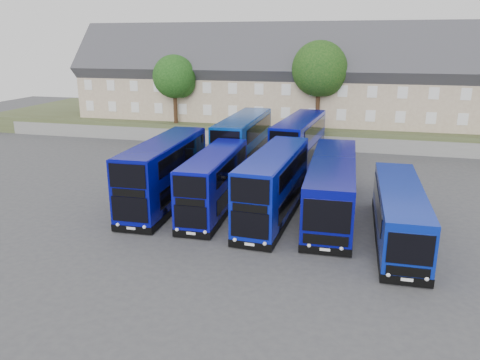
# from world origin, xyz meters

# --- Properties ---
(ground) EXTENTS (120.00, 120.00, 0.00)m
(ground) POSITION_xyz_m (0.00, 0.00, 0.00)
(ground) COLOR #404045
(ground) RESTS_ON ground
(retaining_wall) EXTENTS (70.00, 0.40, 1.50)m
(retaining_wall) POSITION_xyz_m (0.00, 24.00, 0.75)
(retaining_wall) COLOR slate
(retaining_wall) RESTS_ON ground
(earth_bank) EXTENTS (80.00, 20.00, 2.00)m
(earth_bank) POSITION_xyz_m (0.00, 34.00, 1.00)
(earth_bank) COLOR #474E2C
(earth_bank) RESTS_ON ground
(terrace_row) EXTENTS (60.00, 10.40, 11.20)m
(terrace_row) POSITION_xyz_m (3.00, 30.00, 6.60)
(terrace_row) COLOR tan
(terrace_row) RESTS_ON earth_bank
(dd_front_left) EXTENTS (2.89, 11.35, 4.48)m
(dd_front_left) POSITION_xyz_m (-6.48, 4.05, 2.20)
(dd_front_left) COLOR #070985
(dd_front_left) RESTS_ON ground
(dd_front_mid) EXTENTS (2.50, 10.03, 3.96)m
(dd_front_mid) POSITION_xyz_m (-2.72, 3.55, 1.94)
(dd_front_mid) COLOR #080B9E
(dd_front_mid) RESTS_ON ground
(dd_front_right) EXTENTS (3.11, 10.94, 4.30)m
(dd_front_right) POSITION_xyz_m (1.32, 3.31, 2.11)
(dd_front_right) COLOR #0917A6
(dd_front_right) RESTS_ON ground
(dd_rear_left) EXTENTS (2.75, 11.77, 4.67)m
(dd_rear_left) POSITION_xyz_m (-3.45, 14.63, 2.30)
(dd_rear_left) COLOR #083794
(dd_rear_left) RESTS_ON ground
(dd_rear_right) EXTENTS (3.64, 11.62, 4.55)m
(dd_rear_right) POSITION_xyz_m (1.34, 15.91, 2.23)
(dd_rear_right) COLOR #080C95
(dd_rear_right) RESTS_ON ground
(coach_east_a) EXTENTS (3.10, 13.53, 3.69)m
(coach_east_a) POSITION_xyz_m (4.92, 4.99, 1.81)
(coach_east_a) COLOR #060980
(coach_east_a) RESTS_ON ground
(coach_east_b) EXTENTS (2.57, 11.49, 3.13)m
(coach_east_b) POSITION_xyz_m (8.92, 1.60, 1.53)
(coach_east_b) COLOR #0821A3
(coach_east_b) RESTS_ON ground
(tree_west) EXTENTS (4.80, 4.80, 7.65)m
(tree_west) POSITION_xyz_m (-13.85, 25.10, 7.05)
(tree_west) COLOR #382314
(tree_west) RESTS_ON earth_bank
(tree_mid) EXTENTS (5.76, 5.76, 9.18)m
(tree_mid) POSITION_xyz_m (2.15, 25.60, 8.07)
(tree_mid) COLOR #382314
(tree_mid) RESTS_ON earth_bank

